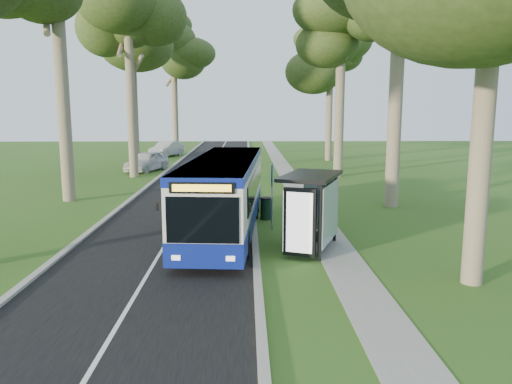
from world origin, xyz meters
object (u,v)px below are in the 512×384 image
at_px(bus_stop_sign, 272,190).
at_px(car_silver, 166,149).
at_px(bus_shelter, 316,199).
at_px(car_white, 147,161).
at_px(bus, 225,194).
at_px(litter_bin, 266,208).

relative_size(bus_stop_sign, car_silver, 0.57).
xyz_separation_m(bus_shelter, car_white, (-10.92, 24.26, -1.17)).
bearing_deg(bus_stop_sign, bus, -158.94).
relative_size(bus_stop_sign, litter_bin, 2.72).
bearing_deg(bus_stop_sign, car_silver, 114.01).
bearing_deg(bus_stop_sign, bus_shelter, -60.48).
bearing_deg(bus, litter_bin, 58.10).
height_order(car_white, car_silver, car_white).
height_order(bus, bus_shelter, bus).
xyz_separation_m(bus_stop_sign, bus_shelter, (1.42, -3.54, 0.26)).
height_order(bus, litter_bin, bus).
xyz_separation_m(bus_stop_sign, litter_bin, (-0.16, 2.07, -1.23)).
bearing_deg(litter_bin, bus_shelter, -74.23).
height_order(bus_stop_sign, car_white, bus_stop_sign).
distance_m(litter_bin, car_silver, 32.88).
bearing_deg(bus, bus_stop_sign, 17.56).
distance_m(bus_stop_sign, litter_bin, 2.41).
distance_m(bus, litter_bin, 3.35).
bearing_deg(car_silver, car_white, -68.01).
relative_size(bus, car_silver, 2.43).
relative_size(bus_shelter, litter_bin, 3.55).
distance_m(bus_shelter, car_silver, 38.73).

